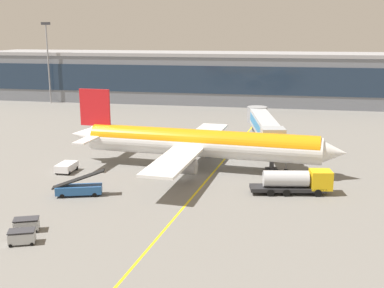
{
  "coord_description": "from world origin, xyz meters",
  "views": [
    {
      "loc": [
        14.37,
        -65.96,
        21.31
      ],
      "look_at": [
        1.05,
        3.37,
        4.5
      ],
      "focal_mm": 44.23,
      "sensor_mm": 36.0,
      "label": 1
    }
  ],
  "objects_px": {
    "baggage_cart_0": "(22,237)",
    "pushback_tug": "(66,167)",
    "baggage_cart_1": "(26,224)",
    "belt_loader": "(79,188)",
    "main_airliner": "(199,143)",
    "fuel_tanker": "(296,181)"
  },
  "relations": [
    {
      "from": "baggage_cart_0",
      "to": "pushback_tug",
      "type": "bearing_deg",
      "value": 105.46
    },
    {
      "from": "baggage_cart_0",
      "to": "baggage_cart_1",
      "type": "relative_size",
      "value": 1.0
    },
    {
      "from": "belt_loader",
      "to": "pushback_tug",
      "type": "xyz_separation_m",
      "value": [
        -6.45,
        9.74,
        -0.14
      ]
    },
    {
      "from": "main_airliner",
      "to": "fuel_tanker",
      "type": "relative_size",
      "value": 4.04
    },
    {
      "from": "baggage_cart_1",
      "to": "fuel_tanker",
      "type": "bearing_deg",
      "value": 31.9
    },
    {
      "from": "fuel_tanker",
      "to": "baggage_cart_1",
      "type": "distance_m",
      "value": 34.47
    },
    {
      "from": "fuel_tanker",
      "to": "pushback_tug",
      "type": "xyz_separation_m",
      "value": [
        -34.88,
        3.47,
        -0.9
      ]
    },
    {
      "from": "fuel_tanker",
      "to": "belt_loader",
      "type": "xyz_separation_m",
      "value": [
        -28.43,
        -6.27,
        -0.76
      ]
    },
    {
      "from": "fuel_tanker",
      "to": "belt_loader",
      "type": "height_order",
      "value": "belt_loader"
    },
    {
      "from": "main_airliner",
      "to": "baggage_cart_0",
      "type": "xyz_separation_m",
      "value": [
        -13.16,
        -30.4,
        -3.43
      ]
    },
    {
      "from": "main_airliner",
      "to": "baggage_cart_1",
      "type": "bearing_deg",
      "value": -117.62
    },
    {
      "from": "main_airliner",
      "to": "belt_loader",
      "type": "height_order",
      "value": "main_airliner"
    },
    {
      "from": "pushback_tug",
      "to": "baggage_cart_0",
      "type": "relative_size",
      "value": 1.26
    },
    {
      "from": "belt_loader",
      "to": "pushback_tug",
      "type": "distance_m",
      "value": 11.68
    },
    {
      "from": "main_airliner",
      "to": "fuel_tanker",
      "type": "xyz_separation_m",
      "value": [
        14.9,
        -9.22,
        -2.47
      ]
    },
    {
      "from": "main_airliner",
      "to": "pushback_tug",
      "type": "bearing_deg",
      "value": -163.95
    },
    {
      "from": "main_airliner",
      "to": "baggage_cart_1",
      "type": "height_order",
      "value": "main_airliner"
    },
    {
      "from": "baggage_cart_0",
      "to": "fuel_tanker",
      "type": "bearing_deg",
      "value": 37.04
    },
    {
      "from": "main_airliner",
      "to": "baggage_cart_0",
      "type": "height_order",
      "value": "main_airliner"
    },
    {
      "from": "fuel_tanker",
      "to": "main_airliner",
      "type": "bearing_deg",
      "value": 148.25
    },
    {
      "from": "fuel_tanker",
      "to": "belt_loader",
      "type": "relative_size",
      "value": 1.59
    },
    {
      "from": "fuel_tanker",
      "to": "baggage_cart_1",
      "type": "relative_size",
      "value": 3.65
    }
  ]
}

